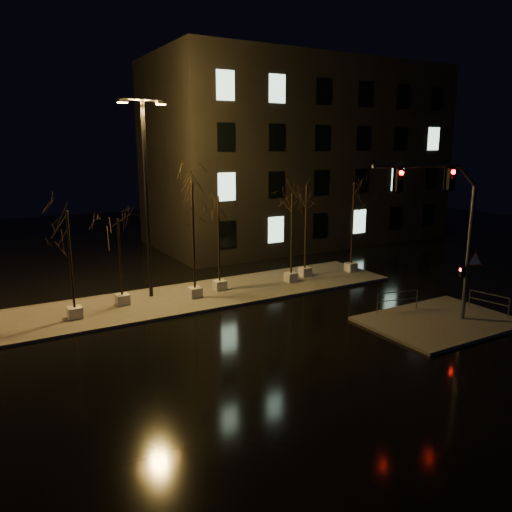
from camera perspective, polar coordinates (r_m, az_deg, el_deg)
ground at (r=23.34m, az=1.27°, el=-8.24°), size 90.00×90.00×0.00m
median at (r=28.35m, az=-5.04°, el=-4.33°), size 22.00×5.00×0.15m
sidewalk_corner at (r=25.53m, az=20.22°, el=-7.02°), size 7.00×5.00×0.15m
building at (r=44.55m, az=4.81°, el=11.53°), size 25.00×12.00×15.00m
tree_0 at (r=24.73m, az=-20.64°, el=2.24°), size 1.80×1.80×5.34m
tree_1 at (r=26.22m, az=-15.41°, el=1.97°), size 1.80×1.80×4.64m
tree_2 at (r=26.58m, az=-7.25°, el=5.42°), size 1.80×1.80×6.43m
tree_3 at (r=27.93m, az=-4.30°, el=4.45°), size 1.80×1.80×5.55m
tree_4 at (r=29.70m, az=4.14°, el=4.90°), size 1.80×1.80×5.52m
tree_5 at (r=31.04m, az=5.76°, el=5.69°), size 1.80×1.80×5.87m
tree_6 at (r=32.69m, az=11.08°, el=6.00°), size 1.80×1.80×5.97m
traffic_signal_mast at (r=24.32m, az=21.20°, el=3.83°), size 5.77×1.79×7.32m
streetlight_main at (r=27.07m, az=-12.45°, el=7.80°), size 2.61×0.57×10.44m
guard_rail_a at (r=26.01m, az=15.89°, el=-4.66°), size 2.27×0.53×1.00m
guard_rail_b at (r=27.39m, az=25.08°, el=-4.60°), size 0.43×1.98×0.95m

